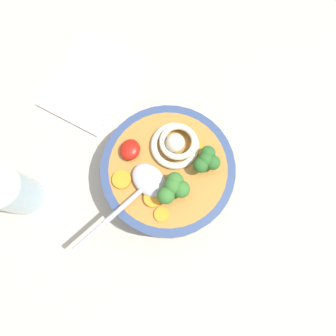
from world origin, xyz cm
name	(u,v)px	position (x,y,z in cm)	size (l,w,h in cm)	color
table_slab	(152,190)	(0.00, 0.00, 1.34)	(98.78, 98.78, 2.68)	#BCB29E
soup_bowl	(168,173)	(2.96, -2.06, 6.24)	(21.47, 21.47, 6.89)	#334775
noodle_pile	(176,144)	(6.80, -2.00, 10.65)	(8.54, 8.37, 3.43)	beige
soup_spoon	(143,189)	(-1.59, 0.36, 10.38)	(16.79, 11.07, 1.60)	#B7B7BC
chili_sauce_dollop	(130,150)	(3.55, 4.52, 10.36)	(3.50, 3.15, 1.58)	#B2190F
broccoli_floret_rear	(173,189)	(-0.42, -4.07, 12.13)	(5.16, 4.44, 4.08)	#7A9E60
broccoli_floret_beside_chili	(207,160)	(5.57, -7.37, 11.82)	(4.53, 3.90, 3.59)	#7A9E60
carrot_slice_center	(196,148)	(7.53, -5.19, 9.85)	(2.42, 2.42, 0.54)	orange
carrot_slice_extra_a	(162,214)	(-4.26, -3.61, 9.78)	(2.30, 2.30, 0.40)	orange
carrot_slice_front	(153,198)	(-2.33, -1.55, 9.93)	(2.93, 2.93, 0.71)	orange
carrot_slice_left	(122,180)	(-1.29, 4.07, 9.88)	(2.92, 2.92, 0.62)	orange
drinking_glass	(13,192)	(-8.70, 20.32, 7.57)	(6.59, 6.59, 9.77)	silver
folded_napkin	(90,84)	(14.98, 18.03, 3.08)	(16.84, 13.31, 0.80)	white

